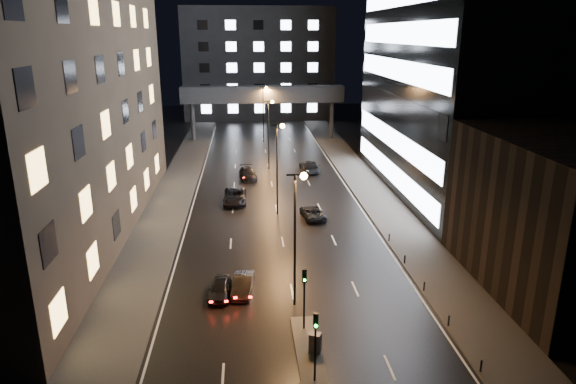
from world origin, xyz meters
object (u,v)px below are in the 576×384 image
car_away_d (248,173)px  car_toward_a (313,212)px  car_away_b (243,285)px  car_away_a (220,289)px  car_away_c (235,196)px  utility_cabinet (315,343)px  car_toward_b (309,166)px

car_away_d → car_toward_a: size_ratio=1.10×
car_away_b → car_toward_a: car_away_b is taller
car_away_a → car_away_b: car_away_b is taller
car_away_a → car_away_d: 33.35m
car_away_c → utility_cabinet: 31.11m
car_toward_b → car_toward_a: bearing=80.5°
car_away_c → utility_cabinet: (5.46, -30.62, -0.00)m
car_away_a → car_toward_a: car_away_a is taller
car_away_b → car_toward_b: size_ratio=0.73×
car_away_d → car_toward_a: (6.88, -16.55, -0.10)m
car_away_c → car_toward_a: bearing=-34.5°
car_away_d → utility_cabinet: bearing=-91.5°
car_away_a → car_away_b: (1.75, 0.48, 0.01)m
car_toward_a → car_toward_b: size_ratio=0.83×
car_away_d → car_toward_a: car_away_d is taller
car_away_d → car_toward_b: 9.45m
car_away_b → car_away_d: car_away_d is taller
car_away_a → car_away_d: size_ratio=0.76×
utility_cabinet → car_toward_a: bearing=106.2°
car_away_b → car_toward_b: car_toward_b is taller
car_away_d → utility_cabinet: size_ratio=3.99×
car_toward_a → utility_cabinet: size_ratio=3.63×
utility_cabinet → car_toward_b: bearing=106.7°
car_away_c → car_toward_b: car_toward_b is taller
car_away_a → car_away_b: size_ratio=0.95×
utility_cabinet → car_away_b: bearing=141.6°
car_away_a → car_toward_b: bearing=78.0°
car_away_a → car_away_c: car_away_c is taller
car_away_c → car_toward_b: size_ratio=1.02×
utility_cabinet → car_away_d: bearing=118.6°
car_away_b → car_toward_b: (9.62, 35.83, 0.14)m
car_away_b → car_toward_b: bearing=82.1°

